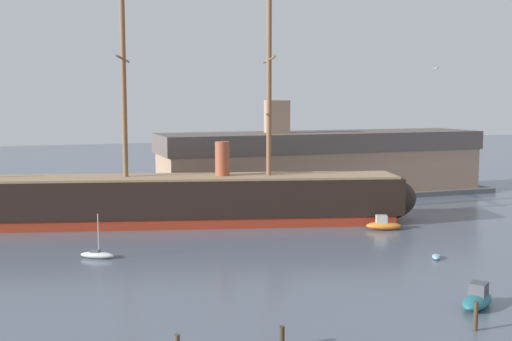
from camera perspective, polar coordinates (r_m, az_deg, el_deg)
name	(u,v)px	position (r m, az deg, el deg)	size (l,w,h in m)	color
tall_ship	(198,199)	(81.12, -5.17, -2.54)	(60.50, 20.60, 29.61)	maroon
motorboat_foreground_right	(477,299)	(52.19, 19.10, -10.77)	(4.66, 4.08, 1.86)	#236670
dinghy_mid_right	(436,257)	(66.26, 15.76, -7.40)	(1.67, 1.98, 0.44)	#7FB2D6
sailboat_alongside_bow	(97,255)	(65.88, -13.97, -7.28)	(3.53, 2.59, 4.51)	silver
motorboat_alongside_stern	(383,225)	(79.02, 11.28, -4.76)	(4.59, 3.19, 1.78)	orange
mooring_piling_nearest	(476,316)	(47.12, 18.99, -12.17)	(0.31, 0.31, 2.04)	#423323
mooring_piling_right_pair	(282,337)	(42.07, 2.32, -14.57)	(0.36, 0.36, 1.38)	#423323
dockside_warehouse_right	(322,164)	(104.62, 5.88, 0.58)	(57.59, 14.29, 15.52)	#565659
seagull_in_flight	(436,68)	(56.23, 15.77, 8.77)	(0.59, 1.25, 0.14)	silver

